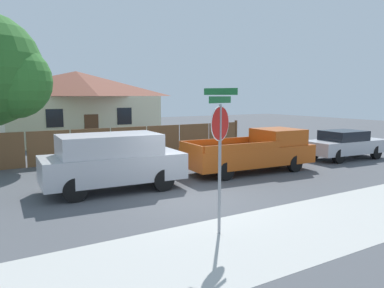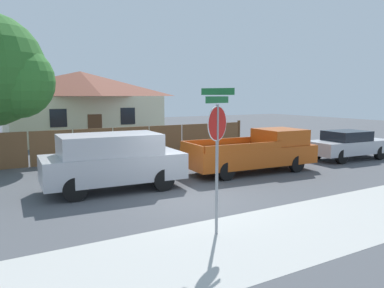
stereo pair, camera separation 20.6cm
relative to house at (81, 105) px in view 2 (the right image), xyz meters
The scene contains 8 objects.
ground_plane 17.36m from the house, 93.47° to the right, with size 80.00×80.00×0.00m, color #4C4F54.
sidewalk_strip 20.92m from the house, 92.87° to the right, with size 36.00×3.20×0.01m.
wooden_fence 9.25m from the house, 94.64° to the right, with size 15.70×0.12×1.70m.
house is the anchor object (origin of this frame).
red_suv 15.20m from the house, 100.26° to the right, with size 4.77×2.29×1.91m.
orange_pickup 15.40m from the house, 76.85° to the right, with size 5.67×2.35×1.75m.
parked_sedan 17.72m from the house, 57.60° to the right, with size 4.41×2.04×1.44m.
stop_sign 20.12m from the house, 95.56° to the right, with size 0.86×0.78×3.34m.
Camera 2 is at (-5.61, -9.80, 3.18)m, focal length 35.00 mm.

